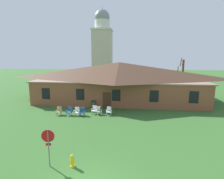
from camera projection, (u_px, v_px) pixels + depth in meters
The scene contains 13 objects.
brick_building at pixel (119, 81), 27.39m from camera, with size 25.13×10.40×5.93m.
dome_tower at pixel (102, 49), 45.72m from camera, with size 5.18×5.18×19.69m.
stop_sign at pixel (48, 141), 10.32m from camera, with size 0.80×0.18×2.36m.
lawn_chair_by_porch at pixel (59, 111), 20.28m from camera, with size 0.71×0.75×0.96m.
lawn_chair_near_door at pixel (69, 111), 20.18m from camera, with size 0.72×0.76×0.96m.
lawn_chair_left_end at pixel (77, 111), 20.10m from camera, with size 0.66×0.69×0.96m.
lawn_chair_middle at pixel (82, 111), 20.01m from camera, with size 0.67×0.70×0.96m.
lawn_chair_right_end at pixel (94, 109), 20.75m from camera, with size 0.69×0.73×0.96m.
lawn_chair_far_side at pixel (99, 110), 20.42m from camera, with size 0.82×0.85×0.96m.
lawn_chair_under_eave at pixel (109, 111), 20.27m from camera, with size 0.67×0.70×0.96m.
bare_tree_beside_building at pixel (182, 78), 29.01m from camera, with size 1.18×1.96×6.59m.
fire_hydrant at pixel (72, 161), 10.51m from camera, with size 0.36×0.28×0.79m.
trash_bin at pixel (94, 105), 22.99m from camera, with size 0.56×0.56×0.98m.
Camera 1 is at (2.12, -7.05, 6.44)m, focal length 28.01 mm.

